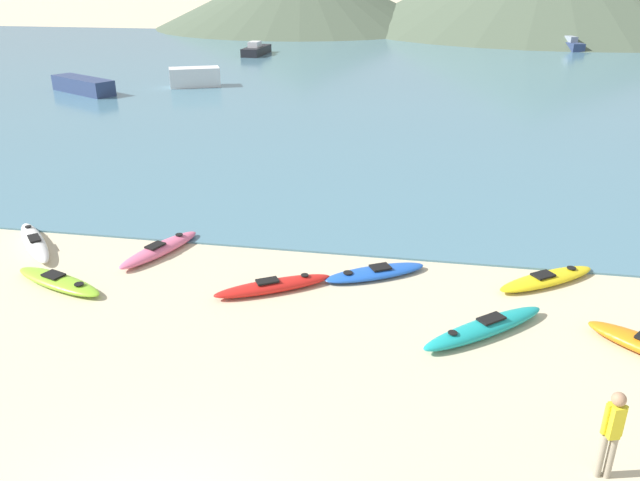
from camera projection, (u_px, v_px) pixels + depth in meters
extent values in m
cube|color=teal|center=(390.00, 73.00, 50.13)|extent=(160.00, 70.00, 0.06)
ellipsoid|color=red|center=(273.00, 286.00, 16.26)|extent=(3.01, 2.13, 0.30)
cube|color=black|center=(267.00, 281.00, 16.14)|extent=(0.65, 0.57, 0.05)
cylinder|color=black|center=(305.00, 275.00, 16.48)|extent=(0.20, 0.20, 0.02)
ellipsoid|color=teal|center=(485.00, 328.00, 14.33)|extent=(3.10, 2.79, 0.34)
cube|color=black|center=(491.00, 318.00, 14.34)|extent=(0.70, 0.67, 0.05)
cylinder|color=black|center=(453.00, 333.00, 13.80)|extent=(0.21, 0.21, 0.02)
ellipsoid|color=white|center=(34.00, 242.00, 18.82)|extent=(2.72, 2.90, 0.34)
cube|color=black|center=(34.00, 238.00, 18.61)|extent=(0.64, 0.66, 0.05)
cylinder|color=black|center=(28.00, 226.00, 19.48)|extent=(0.20, 0.20, 0.02)
ellipsoid|color=yellow|center=(547.00, 279.00, 16.68)|extent=(2.95, 2.40, 0.26)
cube|color=black|center=(543.00, 275.00, 16.55)|extent=(0.68, 0.64, 0.05)
cylinder|color=black|center=(571.00, 268.00, 16.96)|extent=(0.24, 0.24, 0.02)
ellipsoid|color=#E5668C|center=(160.00, 249.00, 18.36)|extent=(1.70, 3.08, 0.32)
cube|color=black|center=(155.00, 245.00, 18.17)|extent=(0.53, 0.64, 0.05)
cylinder|color=black|center=(179.00, 235.00, 18.95)|extent=(0.22, 0.22, 0.02)
ellipsoid|color=#8CCC2D|center=(58.00, 281.00, 16.53)|extent=(3.12, 1.71, 0.27)
cube|color=black|center=(53.00, 275.00, 16.54)|extent=(0.65, 0.55, 0.05)
cylinder|color=black|center=(79.00, 284.00, 16.08)|extent=(0.24, 0.24, 0.02)
ellipsoid|color=blue|center=(375.00, 273.00, 17.04)|extent=(2.90, 2.08, 0.24)
cube|color=black|center=(380.00, 267.00, 17.03)|extent=(0.66, 0.61, 0.05)
cylinder|color=black|center=(348.00, 273.00, 16.74)|extent=(0.26, 0.26, 0.02)
cylinder|color=gray|center=(601.00, 455.00, 10.22)|extent=(0.12, 0.12, 0.85)
cylinder|color=gray|center=(610.00, 456.00, 10.19)|extent=(0.12, 0.12, 0.85)
cube|color=yellow|center=(614.00, 421.00, 9.92)|extent=(0.26, 0.28, 0.60)
cylinder|color=yellow|center=(606.00, 419.00, 9.93)|extent=(0.09, 0.09, 0.57)
cylinder|color=yellow|center=(623.00, 421.00, 9.89)|extent=(0.09, 0.09, 0.57)
sphere|color=#A37A5B|center=(619.00, 399.00, 9.75)|extent=(0.23, 0.23, 0.23)
cube|color=navy|center=(568.00, 45.00, 64.82)|extent=(2.56, 5.41, 0.79)
cube|color=#8C99A8|center=(571.00, 39.00, 64.07)|extent=(1.13, 1.72, 0.55)
cube|color=navy|center=(83.00, 85.00, 41.89)|extent=(5.44, 3.89, 1.01)
cube|color=black|center=(256.00, 51.00, 60.70)|extent=(1.72, 5.12, 0.76)
cube|color=silver|center=(255.00, 44.00, 59.99)|extent=(0.99, 1.55, 0.53)
cube|color=white|center=(195.00, 77.00, 44.06)|extent=(3.78, 2.78, 1.32)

